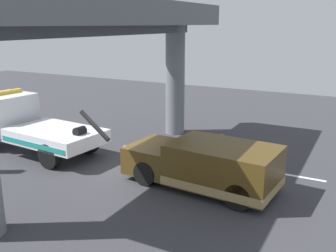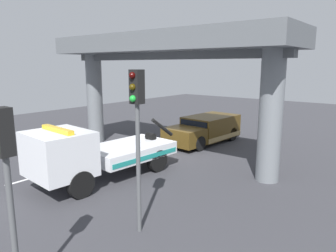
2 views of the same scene
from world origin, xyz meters
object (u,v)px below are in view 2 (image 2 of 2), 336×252
(traffic_light_near, at_px, (137,117))
(towed_van_green, at_px, (205,130))
(tow_truck_white, at_px, (92,153))
(traffic_light_far, at_px, (5,165))

(traffic_light_near, bearing_deg, towed_van_green, -158.07)
(tow_truck_white, distance_m, traffic_light_near, 5.00)
(tow_truck_white, height_order, traffic_light_far, traffic_light_far)
(traffic_light_near, distance_m, traffic_light_far, 3.53)
(towed_van_green, xyz_separation_m, traffic_light_far, (13.77, 4.13, 2.11))
(traffic_light_near, height_order, traffic_light_far, traffic_light_near)
(towed_van_green, height_order, traffic_light_near, traffic_light_near)
(tow_truck_white, height_order, traffic_light_near, traffic_light_near)
(traffic_light_near, relative_size, traffic_light_far, 1.16)
(traffic_light_near, bearing_deg, tow_truck_white, -111.87)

